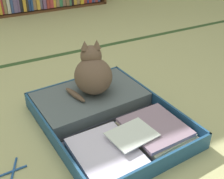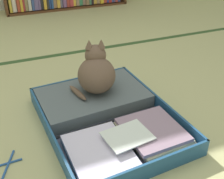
% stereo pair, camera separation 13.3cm
% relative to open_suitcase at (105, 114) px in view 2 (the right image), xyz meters
% --- Properties ---
extents(ground_plane, '(10.00, 10.00, 0.00)m').
position_rel_open_suitcase_xyz_m(ground_plane, '(-0.15, 0.05, -0.04)').
color(ground_plane, tan).
extents(tatami_border, '(4.80, 0.05, 0.00)m').
position_rel_open_suitcase_xyz_m(tatami_border, '(-0.15, 0.95, -0.04)').
color(tatami_border, '#324F27').
rests_on(tatami_border, ground_plane).
extents(open_suitcase, '(0.71, 0.88, 0.09)m').
position_rel_open_suitcase_xyz_m(open_suitcase, '(0.00, 0.00, 0.00)').
color(open_suitcase, navy).
rests_on(open_suitcase, ground_plane).
extents(black_cat, '(0.30, 0.29, 0.30)m').
position_rel_open_suitcase_xyz_m(black_cat, '(0.02, 0.18, 0.16)').
color(black_cat, brown).
rests_on(black_cat, open_suitcase).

